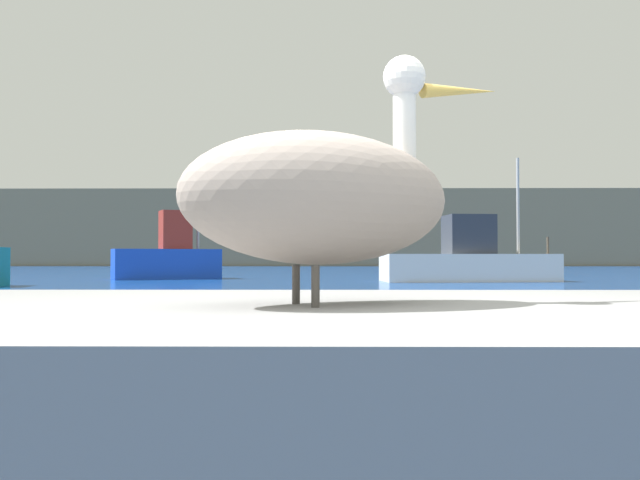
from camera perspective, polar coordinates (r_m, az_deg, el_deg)
name	(u,v)px	position (r m, az deg, el deg)	size (l,w,h in m)	color
hillside_backdrop	(328,229)	(72.91, 0.69, 0.91)	(140.00, 11.24, 7.83)	#7F755B
pier_dock	(319,420)	(2.54, -0.12, -15.03)	(3.44, 2.25, 0.84)	gray
pelican	(322,195)	(2.48, 0.14, 3.86)	(1.34, 0.92, 0.97)	gray
fishing_boat_white	(469,260)	(27.58, 12.51, -1.71)	(7.07, 2.93, 5.00)	white
fishing_boat_blue	(169,256)	(30.49, -12.71, -1.37)	(4.78, 3.24, 3.91)	blue
mooring_buoy	(294,313)	(8.49, -2.26, -6.24)	(0.60, 0.60, 0.60)	red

